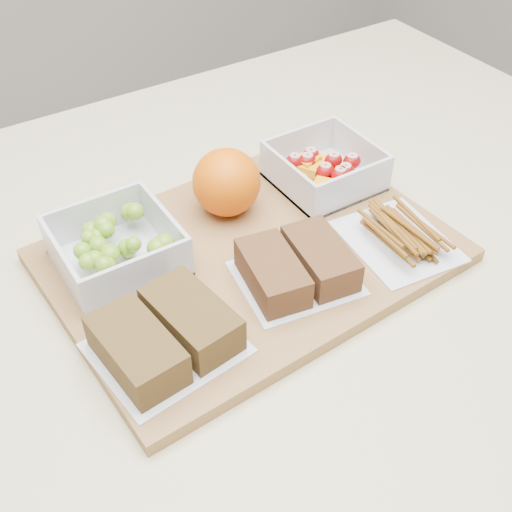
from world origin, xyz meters
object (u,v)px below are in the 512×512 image
object	(u,v)px
cutting_board	(251,255)
grape_container	(117,247)
fruit_container	(324,170)
sandwich_bag_left	(165,335)
sandwich_bag_center	(296,266)
orange	(226,182)
pretzel_bag	(399,232)

from	to	relation	value
cutting_board	grape_container	bearing A→B (deg)	152.72
fruit_container	sandwich_bag_left	bearing A→B (deg)	-154.59
cutting_board	sandwich_bag_center	xyz separation A→B (m)	(0.02, -0.06, 0.03)
orange	pretzel_bag	xyz separation A→B (m)	(0.13, -0.15, -0.03)
grape_container	sandwich_bag_left	size ratio (longest dim) A/B	0.85
sandwich_bag_left	sandwich_bag_center	world-z (taller)	sandwich_bag_left
grape_container	fruit_container	bearing A→B (deg)	0.09
cutting_board	sandwich_bag_center	size ratio (longest dim) A/B	3.16
orange	sandwich_bag_center	distance (m)	0.14
fruit_container	sandwich_bag_center	bearing A→B (deg)	-136.16
cutting_board	fruit_container	distance (m)	0.16
fruit_container	orange	xyz separation A→B (m)	(-0.13, 0.02, 0.02)
fruit_container	orange	world-z (taller)	orange
cutting_board	grape_container	distance (m)	0.15
sandwich_bag_left	pretzel_bag	size ratio (longest dim) A/B	1.03
sandwich_bag_left	sandwich_bag_center	size ratio (longest dim) A/B	1.06
sandwich_bag_left	sandwich_bag_center	bearing A→B (deg)	4.30
grape_container	pretzel_bag	size ratio (longest dim) A/B	0.88
grape_container	fruit_container	size ratio (longest dim) A/B	1.04
cutting_board	fruit_container	size ratio (longest dim) A/B	3.65
sandwich_bag_center	grape_container	bearing A→B (deg)	139.70
cutting_board	pretzel_bag	xyz separation A→B (m)	(0.14, -0.08, 0.02)
fruit_container	sandwich_bag_center	xyz separation A→B (m)	(-0.13, -0.12, -0.00)
cutting_board	orange	world-z (taller)	orange
cutting_board	fruit_container	world-z (taller)	fruit_container
sandwich_bag_center	pretzel_bag	distance (m)	0.13
fruit_container	pretzel_bag	size ratio (longest dim) A/B	0.85
grape_container	fruit_container	world-z (taller)	grape_container
grape_container	orange	bearing A→B (deg)	6.71
grape_container	sandwich_bag_center	xyz separation A→B (m)	(0.15, -0.12, -0.00)
orange	pretzel_bag	distance (m)	0.20
cutting_board	grape_container	xyz separation A→B (m)	(-0.13, 0.06, 0.03)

